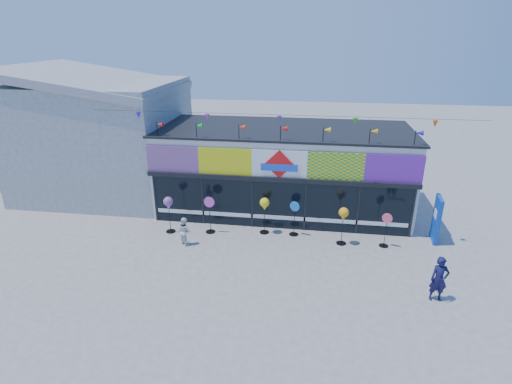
% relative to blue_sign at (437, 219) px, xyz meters
% --- Properties ---
extents(ground, '(80.00, 80.00, 0.00)m').
position_rel_blue_sign_xyz_m(ground, '(-6.77, -3.22, -1.01)').
color(ground, slate).
rests_on(ground, ground).
extents(kite_shop, '(16.00, 5.70, 5.31)m').
position_rel_blue_sign_xyz_m(kite_shop, '(-6.77, 2.72, 1.04)').
color(kite_shop, silver).
rests_on(kite_shop, ground).
extents(neighbour_building, '(8.18, 7.20, 6.87)m').
position_rel_blue_sign_xyz_m(neighbour_building, '(-16.77, 3.78, 2.20)').
color(neighbour_building, '#AAACAF').
rests_on(neighbour_building, ground).
extents(blue_sign, '(0.24, 1.01, 2.01)m').
position_rel_blue_sign_xyz_m(blue_sign, '(0.00, 0.00, 0.00)').
color(blue_sign, '#0B3FB1').
rests_on(blue_sign, ground).
extents(spinner_0, '(0.43, 0.43, 1.70)m').
position_rel_blue_sign_xyz_m(spinner_0, '(-11.53, -0.87, 0.35)').
color(spinner_0, black).
rests_on(spinner_0, ground).
extents(spinner_1, '(0.48, 0.44, 1.71)m').
position_rel_blue_sign_xyz_m(spinner_1, '(-9.74, -0.65, -0.10)').
color(spinner_1, black).
rests_on(spinner_1, ground).
extents(spinner_2, '(0.43, 0.43, 1.68)m').
position_rel_blue_sign_xyz_m(spinner_2, '(-7.33, -0.34, 0.34)').
color(spinner_2, black).
rests_on(spinner_2, ground).
extents(spinner_3, '(0.43, 0.41, 1.60)m').
position_rel_blue_sign_xyz_m(spinner_3, '(-6.01, -0.35, -0.16)').
color(spinner_3, black).
rests_on(spinner_3, ground).
extents(spinner_4, '(0.42, 0.42, 1.67)m').
position_rel_blue_sign_xyz_m(spinner_4, '(-3.96, -0.87, 0.33)').
color(spinner_4, black).
rests_on(spinner_4, ground).
extents(spinner_5, '(0.40, 0.39, 1.51)m').
position_rel_blue_sign_xyz_m(spinner_5, '(-2.19, -0.84, -0.21)').
color(spinner_5, black).
rests_on(spinner_5, ground).
extents(adult_man, '(0.61, 0.42, 1.61)m').
position_rel_blue_sign_xyz_m(adult_man, '(-1.01, -4.33, -0.20)').
color(adult_man, '#13133B').
rests_on(adult_man, ground).
extents(child, '(0.67, 0.64, 1.22)m').
position_rel_blue_sign_xyz_m(child, '(-10.54, -1.84, -0.40)').
color(child, silver).
rests_on(child, ground).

